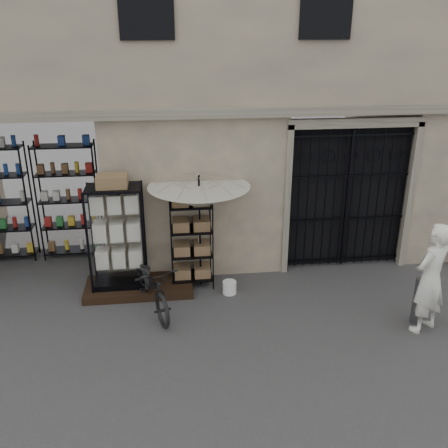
{
  "coord_description": "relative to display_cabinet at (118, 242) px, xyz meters",
  "views": [
    {
      "loc": [
        -1.78,
        -6.87,
        4.75
      ],
      "look_at": [
        -0.8,
        1.4,
        1.35
      ],
      "focal_mm": 40.0,
      "sensor_mm": 36.0,
      "label": 1
    }
  ],
  "objects": [
    {
      "name": "main_building",
      "position": [
        2.73,
        2.41,
        3.49
      ],
      "size": [
        14.0,
        4.0,
        9.0
      ],
      "primitive_type": "cube",
      "color": "tan",
      "rests_on": "ground"
    },
    {
      "name": "shop_recess",
      "position": [
        -1.77,
        1.21,
        0.49
      ],
      "size": [
        3.0,
        1.7,
        3.0
      ],
      "primitive_type": "cube",
      "color": "black",
      "rests_on": "ground"
    },
    {
      "name": "shop_shelving",
      "position": [
        -1.82,
        1.71,
        0.24
      ],
      "size": [
        2.7,
        0.5,
        2.5
      ],
      "primitive_type": "cube",
      "color": "black",
      "rests_on": "ground"
    },
    {
      "name": "iron_gate",
      "position": [
        4.48,
        0.69,
        0.49
      ],
      "size": [
        2.5,
        0.21,
        3.0
      ],
      "color": "black",
      "rests_on": "ground"
    },
    {
      "name": "ground",
      "position": [
        2.73,
        -1.59,
        -1.01
      ],
      "size": [
        80.0,
        80.0,
        0.0
      ],
      "primitive_type": "plane",
      "color": "black",
      "rests_on": "ground"
    },
    {
      "name": "step_platform",
      "position": [
        0.33,
        -0.04,
        -0.94
      ],
      "size": [
        2.0,
        0.9,
        0.15
      ],
      "primitive_type": "cube",
      "color": "black",
      "rests_on": "ground"
    },
    {
      "name": "steel_bollard",
      "position": [
        5.01,
        -1.67,
        -0.6
      ],
      "size": [
        0.18,
        0.18,
        0.83
      ],
      "primitive_type": "cylinder",
      "rotation": [
        0.0,
        0.0,
        -0.23
      ],
      "color": "#555759",
      "rests_on": "ground"
    },
    {
      "name": "white_bucket",
      "position": [
        2.02,
        -0.34,
        -0.89
      ],
      "size": [
        0.28,
        0.28,
        0.25
      ],
      "primitive_type": "cylinder",
      "rotation": [
        0.0,
        0.0,
        -0.08
      ],
      "color": "white",
      "rests_on": "ground"
    },
    {
      "name": "market_umbrella",
      "position": [
        1.51,
        0.1,
        0.89
      ],
      "size": [
        1.89,
        1.92,
        2.64
      ],
      "rotation": [
        0.0,
        0.0,
        0.19
      ],
      "color": "black",
      "rests_on": "ground"
    },
    {
      "name": "bicycle",
      "position": [
        0.61,
        -0.72,
        -1.01
      ],
      "size": [
        0.9,
        1.1,
        1.81
      ],
      "primitive_type": "imported",
      "rotation": [
        0.0,
        0.0,
        0.32
      ],
      "color": "black",
      "rests_on": "ground"
    },
    {
      "name": "shopkeeper",
      "position": [
        5.05,
        -1.87,
        -1.01
      ],
      "size": [
        1.5,
        1.99,
        0.45
      ],
      "primitive_type": "imported",
      "rotation": [
        0.0,
        0.0,
        3.64
      ],
      "color": "white",
      "rests_on": "ground"
    },
    {
      "name": "display_cabinet",
      "position": [
        0.0,
        0.0,
        0.0
      ],
      "size": [
        1.04,
        0.74,
        2.08
      ],
      "rotation": [
        0.0,
        0.0,
        0.17
      ],
      "color": "black",
      "rests_on": "step_platform"
    },
    {
      "name": "wire_rack",
      "position": [
        1.35,
        0.13,
        -0.16
      ],
      "size": [
        0.9,
        0.77,
        1.74
      ],
      "rotation": [
        0.0,
        0.0,
        0.35
      ],
      "color": "black",
      "rests_on": "ground"
    }
  ]
}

